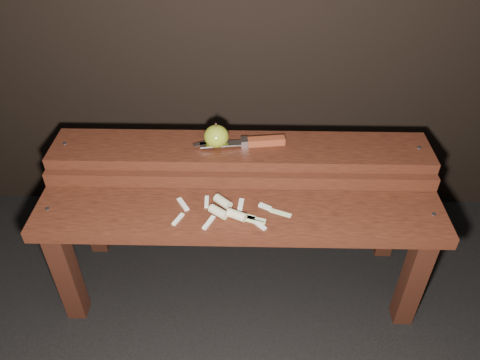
{
  "coord_description": "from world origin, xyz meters",
  "views": [
    {
      "loc": [
        0.02,
        -1.05,
        1.34
      ],
      "look_at": [
        0.0,
        0.06,
        0.45
      ],
      "focal_mm": 35.0,
      "sensor_mm": 36.0,
      "label": 1
    }
  ],
  "objects_px": {
    "bench_rear_tier": "(241,168)",
    "apple": "(216,136)",
    "bench_front_tier": "(239,231)",
    "knife": "(254,142)"
  },
  "relations": [
    {
      "from": "bench_rear_tier",
      "to": "apple",
      "type": "distance_m",
      "value": 0.14
    },
    {
      "from": "bench_rear_tier",
      "to": "knife",
      "type": "relative_size",
      "value": 4.12
    },
    {
      "from": "apple",
      "to": "knife",
      "type": "bearing_deg",
      "value": 2.8
    },
    {
      "from": "bench_rear_tier",
      "to": "apple",
      "type": "bearing_deg",
      "value": 176.75
    },
    {
      "from": "bench_rear_tier",
      "to": "knife",
      "type": "bearing_deg",
      "value": 13.23
    },
    {
      "from": "bench_front_tier",
      "to": "bench_rear_tier",
      "type": "xyz_separation_m",
      "value": [
        0.0,
        0.23,
        0.06
      ]
    },
    {
      "from": "bench_front_tier",
      "to": "bench_rear_tier",
      "type": "distance_m",
      "value": 0.23
    },
    {
      "from": "apple",
      "to": "knife",
      "type": "distance_m",
      "value": 0.12
    },
    {
      "from": "apple",
      "to": "knife",
      "type": "height_order",
      "value": "apple"
    },
    {
      "from": "bench_front_tier",
      "to": "knife",
      "type": "distance_m",
      "value": 0.29
    }
  ]
}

